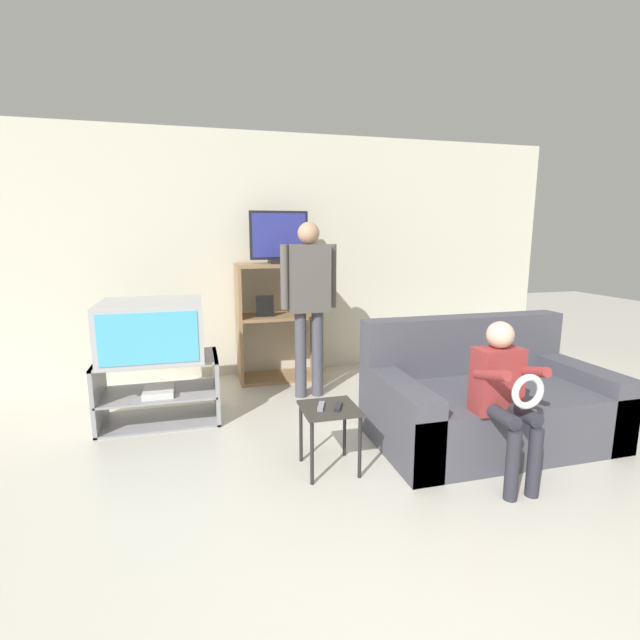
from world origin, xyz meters
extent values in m
cube|color=silver|center=(0.00, 3.80, 1.30)|extent=(6.40, 0.06, 2.60)
cube|color=#939399|center=(-1.28, 2.61, 0.01)|extent=(0.96, 0.53, 0.02)
cube|color=#939399|center=(-1.28, 2.61, 0.25)|extent=(0.93, 0.53, 0.02)
cube|color=#939399|center=(-1.28, 2.61, 0.54)|extent=(0.96, 0.53, 0.02)
cube|color=#939399|center=(-1.74, 2.61, 0.27)|extent=(0.03, 0.53, 0.55)
cube|color=#939399|center=(-0.81, 2.61, 0.27)|extent=(0.03, 0.53, 0.55)
cube|color=silver|center=(-1.28, 2.54, 0.28)|extent=(0.24, 0.28, 0.05)
cube|color=#B2B2B7|center=(-1.30, 2.62, 0.78)|extent=(0.79, 0.68, 0.47)
cube|color=#4CB7E0|center=(-1.30, 2.28, 0.78)|extent=(0.71, 0.01, 0.39)
cube|color=#9E7A51|center=(-0.53, 3.50, 0.62)|extent=(0.03, 0.45, 1.24)
cube|color=#9E7A51|center=(0.31, 3.50, 0.62)|extent=(0.03, 0.45, 1.24)
cube|color=#9E7A51|center=(-0.11, 3.50, 0.02)|extent=(0.80, 0.45, 0.03)
cube|color=#9E7A51|center=(-0.11, 3.50, 0.68)|extent=(0.80, 0.45, 0.03)
cube|color=#9E7A51|center=(-0.11, 3.50, 1.23)|extent=(0.80, 0.45, 0.03)
cube|color=black|center=(-0.26, 3.43, 0.81)|extent=(0.18, 0.04, 0.22)
cube|color=black|center=(-0.10, 3.49, 1.26)|extent=(0.21, 0.20, 0.04)
cube|color=black|center=(-0.10, 3.49, 1.53)|extent=(0.60, 0.04, 0.49)
cube|color=#333899|center=(-0.10, 3.47, 1.53)|extent=(0.55, 0.01, 0.44)
cube|color=#38332D|center=(-0.14, 1.46, 0.43)|extent=(0.36, 0.36, 0.02)
cylinder|color=black|center=(-0.29, 1.30, 0.21)|extent=(0.02, 0.02, 0.42)
cylinder|color=black|center=(0.02, 1.30, 0.21)|extent=(0.02, 0.02, 0.42)
cylinder|color=black|center=(-0.29, 1.62, 0.21)|extent=(0.02, 0.02, 0.42)
cylinder|color=black|center=(0.02, 1.62, 0.21)|extent=(0.02, 0.02, 0.42)
cube|color=#232328|center=(-0.09, 1.43, 0.45)|extent=(0.09, 0.15, 0.02)
cube|color=gray|center=(-0.19, 1.46, 0.45)|extent=(0.08, 0.15, 0.02)
cube|color=#4C4C56|center=(1.16, 1.57, 0.21)|extent=(1.73, 1.00, 0.43)
cube|color=#4C4C56|center=(1.16, 1.97, 0.66)|extent=(1.73, 0.20, 0.46)
cube|color=#4C4C56|center=(0.40, 1.57, 0.27)|extent=(0.22, 1.00, 0.55)
cube|color=#4C4C56|center=(1.91, 1.57, 0.27)|extent=(0.22, 1.00, 0.55)
cylinder|color=#4C4C56|center=(-0.01, 2.87, 0.42)|extent=(0.11, 0.11, 0.83)
cylinder|color=#4C4C56|center=(0.15, 2.87, 0.42)|extent=(0.11, 0.11, 0.83)
cube|color=#5B5651|center=(0.07, 2.87, 1.14)|extent=(0.38, 0.20, 0.62)
cylinder|color=#5B5651|center=(-0.16, 2.87, 1.16)|extent=(0.08, 0.08, 0.59)
cylinder|color=#5B5651|center=(0.30, 2.87, 1.16)|extent=(0.08, 0.08, 0.59)
sphere|color=tan|center=(0.07, 2.87, 1.55)|extent=(0.20, 0.20, 0.20)
cylinder|color=#2D2D38|center=(0.80, 0.84, 0.21)|extent=(0.08, 0.08, 0.43)
cylinder|color=#2D2D38|center=(0.95, 0.84, 0.21)|extent=(0.08, 0.08, 0.43)
cylinder|color=#2D2D38|center=(0.80, 0.99, 0.47)|extent=(0.09, 0.30, 0.09)
cylinder|color=#2D2D38|center=(0.95, 0.99, 0.47)|extent=(0.09, 0.30, 0.09)
cube|color=#993333|center=(0.88, 1.14, 0.64)|extent=(0.30, 0.17, 0.42)
cylinder|color=#993333|center=(0.74, 1.01, 0.72)|extent=(0.06, 0.31, 0.14)
cylinder|color=#993333|center=(1.01, 1.01, 0.72)|extent=(0.06, 0.31, 0.14)
sphere|color=beige|center=(0.88, 1.14, 0.93)|extent=(0.17, 0.17, 0.17)
torus|color=white|center=(0.88, 0.85, 0.66)|extent=(0.21, 0.04, 0.21)
camera|label=1|loc=(-0.94, -1.29, 1.55)|focal=26.00mm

